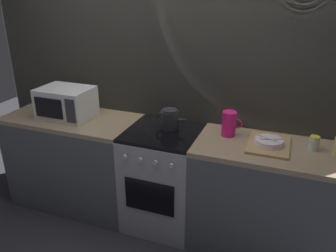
% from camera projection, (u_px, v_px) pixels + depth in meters
% --- Properties ---
extents(ground_plane, '(8.00, 8.00, 0.00)m').
position_uv_depth(ground_plane, '(164.00, 220.00, 3.12)').
color(ground_plane, '#2D2D33').
extents(back_wall, '(3.60, 0.05, 2.40)m').
position_uv_depth(back_wall, '(176.00, 85.00, 2.93)').
color(back_wall, '#B2AD9E').
rests_on(back_wall, ground_plane).
extents(counter_left, '(1.20, 0.60, 0.90)m').
position_uv_depth(counter_left, '(76.00, 160.00, 3.24)').
color(counter_left, '#515459').
rests_on(counter_left, ground_plane).
extents(stove_unit, '(0.60, 0.63, 0.90)m').
position_uv_depth(stove_unit, '(163.00, 178.00, 2.94)').
color(stove_unit, '#9E9EA3').
rests_on(stove_unit, ground_plane).
extents(counter_right, '(1.20, 0.60, 0.90)m').
position_uv_depth(counter_right, '(270.00, 199.00, 2.65)').
color(counter_right, '#515459').
rests_on(counter_right, ground_plane).
extents(microwave, '(0.46, 0.35, 0.27)m').
position_uv_depth(microwave, '(66.00, 103.00, 3.01)').
color(microwave, white).
rests_on(microwave, counter_left).
extents(kettle, '(0.28, 0.15, 0.17)m').
position_uv_depth(kettle, '(170.00, 119.00, 2.79)').
color(kettle, '#262628').
rests_on(kettle, stove_unit).
extents(pitcher, '(0.16, 0.11, 0.20)m').
position_uv_depth(pitcher, '(229.00, 124.00, 2.64)').
color(pitcher, '#E5197A').
rests_on(pitcher, counter_right).
extents(dish_pile, '(0.30, 0.40, 0.07)m').
position_uv_depth(dish_pile, '(269.00, 143.00, 2.50)').
color(dish_pile, tan).
rests_on(dish_pile, counter_right).
extents(spice_jar, '(0.08, 0.08, 0.10)m').
position_uv_depth(spice_jar, '(314.00, 143.00, 2.43)').
color(spice_jar, silver).
rests_on(spice_jar, counter_right).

